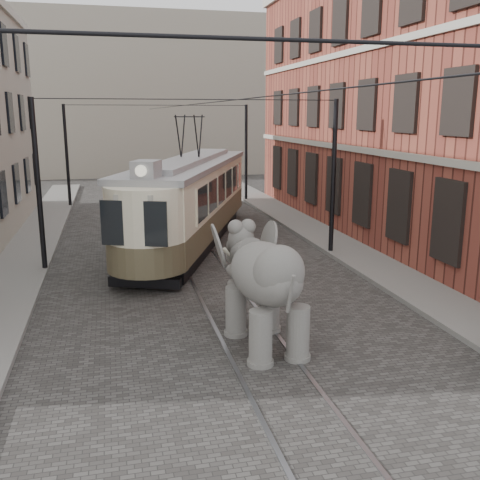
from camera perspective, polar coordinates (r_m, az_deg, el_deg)
name	(u,v)px	position (r m, az deg, el deg)	size (l,w,h in m)	color
ground	(237,318)	(15.14, -0.28, -8.14)	(120.00, 120.00, 0.00)	#44423F
tram_rails	(237,318)	(15.14, -0.28, -8.10)	(1.54, 80.00, 0.02)	slate
sidewalk_right	(433,299)	(17.39, 19.46, -5.81)	(2.00, 60.00, 0.15)	slate
brick_building	(430,101)	(26.82, 19.16, 13.46)	(8.00, 26.00, 12.00)	brown
distant_block	(141,97)	(53.87, -10.24, 14.44)	(28.00, 10.00, 14.00)	gray
catenary	(199,186)	(19.15, -4.27, 5.59)	(11.00, 30.20, 6.00)	black
tram	(191,181)	(23.38, -5.16, 6.15)	(2.80, 13.57, 5.39)	beige
elephant	(266,290)	(12.94, 2.68, -5.26)	(2.53, 4.60, 2.81)	#63615C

